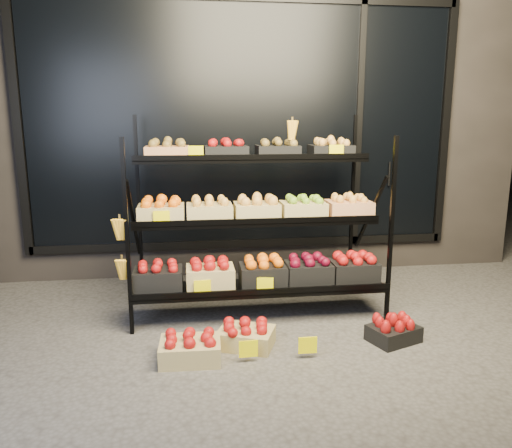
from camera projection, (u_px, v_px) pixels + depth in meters
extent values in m
plane|color=#514F4C|center=(267.00, 336.00, 3.81)|extent=(24.00, 24.00, 0.00)
cube|color=#2D2826|center=(234.00, 108.00, 5.96)|extent=(6.00, 2.00, 3.50)
cube|color=black|center=(243.00, 126.00, 5.02)|extent=(4.20, 0.04, 2.40)
cube|color=black|center=(244.00, 243.00, 5.25)|extent=(4.30, 0.06, 0.08)
cube|color=black|center=(18.00, 127.00, 4.71)|extent=(0.08, 0.06, 2.50)
cube|color=black|center=(445.00, 126.00, 5.28)|extent=(0.08, 0.06, 2.50)
cube|color=black|center=(359.00, 126.00, 5.16)|extent=(0.06, 0.06, 2.50)
cylinder|color=black|center=(389.00, 174.00, 5.28)|extent=(0.02, 0.02, 0.25)
cube|color=black|center=(127.00, 239.00, 3.69)|extent=(0.03, 0.03, 1.50)
cube|color=black|center=(391.00, 231.00, 3.96)|extent=(0.03, 0.03, 1.50)
cube|color=black|center=(139.00, 206.00, 4.62)|extent=(0.03, 0.03, 1.66)
cube|color=black|center=(352.00, 201.00, 4.89)|extent=(0.03, 0.03, 1.66)
cube|color=black|center=(261.00, 288.00, 4.09)|extent=(2.05, 0.42, 0.03)
cube|color=black|center=(264.00, 292.00, 3.89)|extent=(2.05, 0.02, 0.05)
cube|color=black|center=(256.00, 221.00, 4.28)|extent=(2.05, 0.40, 0.03)
cube|color=black|center=(259.00, 221.00, 4.09)|extent=(2.05, 0.02, 0.05)
cube|color=black|center=(251.00, 160.00, 4.47)|extent=(2.05, 0.40, 0.03)
cube|color=black|center=(254.00, 157.00, 4.27)|extent=(2.05, 0.02, 0.05)
cube|color=tan|center=(167.00, 153.00, 4.35)|extent=(0.38, 0.28, 0.11)
ellipsoid|color=brown|center=(167.00, 143.00, 4.34)|extent=(0.32, 0.24, 0.07)
cube|color=black|center=(226.00, 152.00, 4.42)|extent=(0.38, 0.28, 0.11)
ellipsoid|color=#AB0C14|center=(226.00, 142.00, 4.40)|extent=(0.32, 0.24, 0.07)
cube|color=black|center=(278.00, 152.00, 4.48)|extent=(0.38, 0.28, 0.11)
ellipsoid|color=brown|center=(278.00, 142.00, 4.47)|extent=(0.32, 0.24, 0.07)
cube|color=black|center=(331.00, 151.00, 4.55)|extent=(0.38, 0.28, 0.11)
ellipsoid|color=gold|center=(331.00, 142.00, 4.53)|extent=(0.32, 0.24, 0.07)
cube|color=tan|center=(161.00, 214.00, 4.16)|extent=(0.38, 0.28, 0.14)
ellipsoid|color=orange|center=(161.00, 202.00, 4.14)|extent=(0.32, 0.24, 0.07)
cube|color=tan|center=(210.00, 212.00, 4.21)|extent=(0.38, 0.28, 0.14)
ellipsoid|color=gold|center=(209.00, 201.00, 4.19)|extent=(0.32, 0.24, 0.07)
cube|color=tan|center=(257.00, 211.00, 4.26)|extent=(0.38, 0.28, 0.14)
ellipsoid|color=gold|center=(257.00, 200.00, 4.24)|extent=(0.32, 0.24, 0.07)
cube|color=tan|center=(303.00, 210.00, 4.32)|extent=(0.38, 0.28, 0.14)
ellipsoid|color=#76A729|center=(303.00, 199.00, 4.30)|extent=(0.32, 0.24, 0.07)
cube|color=tan|center=(349.00, 209.00, 4.37)|extent=(0.38, 0.28, 0.14)
ellipsoid|color=gold|center=(349.00, 198.00, 4.35)|extent=(0.32, 0.24, 0.07)
cube|color=black|center=(158.00, 280.00, 3.96)|extent=(0.38, 0.28, 0.18)
ellipsoid|color=#AB0C14|center=(158.00, 265.00, 3.94)|extent=(0.32, 0.24, 0.07)
cube|color=tan|center=(210.00, 278.00, 4.02)|extent=(0.38, 0.28, 0.18)
ellipsoid|color=#AB0C14|center=(210.00, 263.00, 3.99)|extent=(0.32, 0.24, 0.07)
cube|color=black|center=(263.00, 275.00, 4.08)|extent=(0.38, 0.28, 0.18)
ellipsoid|color=orange|center=(263.00, 261.00, 4.05)|extent=(0.32, 0.24, 0.07)
cube|color=black|center=(308.00, 274.00, 4.12)|extent=(0.38, 0.28, 0.18)
ellipsoid|color=#5A0619|center=(308.00, 260.00, 4.10)|extent=(0.32, 0.24, 0.07)
cube|color=black|center=(353.00, 272.00, 4.18)|extent=(0.38, 0.28, 0.18)
ellipsoid|color=#AB0C14|center=(354.00, 258.00, 4.15)|extent=(0.32, 0.24, 0.07)
ellipsoid|color=yellow|center=(119.00, 218.00, 3.67)|extent=(0.14, 0.08, 0.22)
ellipsoid|color=yellow|center=(122.00, 258.00, 3.74)|extent=(0.14, 0.08, 0.22)
ellipsoid|color=yellow|center=(292.00, 120.00, 4.34)|extent=(0.14, 0.08, 0.22)
cube|color=#E7D900|center=(162.00, 218.00, 4.02)|extent=(0.13, 0.01, 0.12)
cube|color=#E7D900|center=(336.00, 152.00, 4.40)|extent=(0.13, 0.01, 0.12)
cube|color=#E7D900|center=(196.00, 153.00, 4.24)|extent=(0.13, 0.01, 0.12)
cube|color=#E7D900|center=(202.00, 288.00, 3.87)|extent=(0.13, 0.01, 0.12)
cube|color=#E7D900|center=(265.00, 285.00, 3.94)|extent=(0.13, 0.01, 0.12)
cube|color=#E7D900|center=(248.00, 354.00, 3.39)|extent=(0.13, 0.01, 0.12)
cube|color=#E7D900|center=(308.00, 351.00, 3.44)|extent=(0.13, 0.01, 0.12)
cube|color=tan|center=(190.00, 351.00, 3.41)|extent=(0.42, 0.32, 0.14)
ellipsoid|color=#AB0C14|center=(190.00, 337.00, 3.39)|extent=(0.36, 0.27, 0.07)
cube|color=tan|center=(246.00, 338.00, 3.62)|extent=(0.46, 0.41, 0.13)
ellipsoid|color=#AB0C14|center=(246.00, 325.00, 3.60)|extent=(0.39, 0.34, 0.07)
cube|color=black|center=(393.00, 334.00, 3.71)|extent=(0.42, 0.37, 0.12)
ellipsoid|color=#AB0C14|center=(394.00, 322.00, 3.69)|extent=(0.35, 0.31, 0.07)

